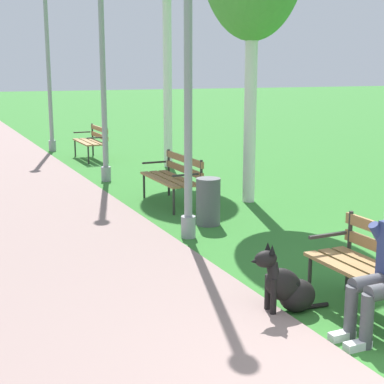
{
  "coord_description": "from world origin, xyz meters",
  "views": [
    {
      "loc": [
        -3.22,
        -2.47,
        2.27
      ],
      "look_at": [
        -0.57,
        3.37,
        0.9
      ],
      "focal_mm": 54.22,
      "sensor_mm": 36.0,
      "label": 1
    }
  ],
  "objects_px": {
    "park_bench_mid": "(174,175)",
    "litter_bin": "(208,202)",
    "park_bench_far": "(93,139)",
    "dog_black": "(288,287)",
    "park_bench_near": "(383,266)",
    "lamp_post_mid": "(103,65)",
    "lamp_post_far": "(48,64)",
    "lamp_post_near": "(188,57)"
  },
  "relations": [
    {
      "from": "lamp_post_mid",
      "to": "park_bench_near",
      "type": "bearing_deg",
      "value": -86.85
    },
    {
      "from": "lamp_post_far",
      "to": "park_bench_near",
      "type": "bearing_deg",
      "value": -87.58
    },
    {
      "from": "park_bench_mid",
      "to": "lamp_post_near",
      "type": "height_order",
      "value": "lamp_post_near"
    },
    {
      "from": "litter_bin",
      "to": "dog_black",
      "type": "bearing_deg",
      "value": -102.76
    },
    {
      "from": "park_bench_near",
      "to": "park_bench_mid",
      "type": "relative_size",
      "value": 1.0
    },
    {
      "from": "lamp_post_far",
      "to": "lamp_post_near",
      "type": "bearing_deg",
      "value": -90.06
    },
    {
      "from": "park_bench_far",
      "to": "litter_bin",
      "type": "xyz_separation_m",
      "value": [
        -0.11,
        -6.95,
        -0.16
      ]
    },
    {
      "from": "dog_black",
      "to": "litter_bin",
      "type": "bearing_deg",
      "value": 77.24
    },
    {
      "from": "park_bench_mid",
      "to": "dog_black",
      "type": "relative_size",
      "value": 1.8
    },
    {
      "from": "lamp_post_mid",
      "to": "park_bench_mid",
      "type": "bearing_deg",
      "value": -79.29
    },
    {
      "from": "dog_black",
      "to": "lamp_post_mid",
      "type": "height_order",
      "value": "lamp_post_mid"
    },
    {
      "from": "park_bench_mid",
      "to": "park_bench_near",
      "type": "bearing_deg",
      "value": -90.65
    },
    {
      "from": "park_bench_mid",
      "to": "litter_bin",
      "type": "distance_m",
      "value": 1.44
    },
    {
      "from": "dog_black",
      "to": "lamp_post_far",
      "type": "distance_m",
      "value": 12.28
    },
    {
      "from": "park_bench_mid",
      "to": "lamp_post_mid",
      "type": "bearing_deg",
      "value": 100.71
    },
    {
      "from": "dog_black",
      "to": "lamp_post_far",
      "type": "bearing_deg",
      "value": 89.12
    },
    {
      "from": "park_bench_near",
      "to": "park_bench_far",
      "type": "height_order",
      "value": "same"
    },
    {
      "from": "park_bench_mid",
      "to": "litter_bin",
      "type": "relative_size",
      "value": 2.14
    },
    {
      "from": "lamp_post_mid",
      "to": "litter_bin",
      "type": "height_order",
      "value": "lamp_post_mid"
    },
    {
      "from": "dog_black",
      "to": "lamp_post_far",
      "type": "relative_size",
      "value": 0.18
    },
    {
      "from": "park_bench_near",
      "to": "litter_bin",
      "type": "height_order",
      "value": "park_bench_near"
    },
    {
      "from": "litter_bin",
      "to": "park_bench_far",
      "type": "bearing_deg",
      "value": 89.06
    },
    {
      "from": "park_bench_near",
      "to": "litter_bin",
      "type": "xyz_separation_m",
      "value": [
        0.0,
        3.64,
        -0.16
      ]
    },
    {
      "from": "park_bench_near",
      "to": "park_bench_mid",
      "type": "bearing_deg",
      "value": 89.35
    },
    {
      "from": "park_bench_mid",
      "to": "dog_black",
      "type": "distance_m",
      "value": 4.67
    },
    {
      "from": "park_bench_near",
      "to": "lamp_post_far",
      "type": "relative_size",
      "value": 0.32
    },
    {
      "from": "park_bench_mid",
      "to": "litter_bin",
      "type": "xyz_separation_m",
      "value": [
        -0.05,
        -1.43,
        -0.16
      ]
    },
    {
      "from": "park_bench_mid",
      "to": "lamp_post_mid",
      "type": "distance_m",
      "value": 3.14
    },
    {
      "from": "park_bench_far",
      "to": "lamp_post_far",
      "type": "relative_size",
      "value": 0.32
    },
    {
      "from": "dog_black",
      "to": "lamp_post_mid",
      "type": "xyz_separation_m",
      "value": [
        0.3,
        7.11,
        2.09
      ]
    },
    {
      "from": "lamp_post_near",
      "to": "lamp_post_far",
      "type": "height_order",
      "value": "lamp_post_near"
    },
    {
      "from": "park_bench_near",
      "to": "park_bench_far",
      "type": "bearing_deg",
      "value": 89.37
    },
    {
      "from": "park_bench_mid",
      "to": "litter_bin",
      "type": "bearing_deg",
      "value": -92.19
    },
    {
      "from": "park_bench_near",
      "to": "dog_black",
      "type": "relative_size",
      "value": 1.8
    },
    {
      "from": "park_bench_mid",
      "to": "lamp_post_near",
      "type": "bearing_deg",
      "value": -107.28
    },
    {
      "from": "park_bench_far",
      "to": "dog_black",
      "type": "xyz_separation_m",
      "value": [
        -0.83,
        -10.13,
        -0.25
      ]
    },
    {
      "from": "lamp_post_mid",
      "to": "litter_bin",
      "type": "bearing_deg",
      "value": -83.92
    },
    {
      "from": "park_bench_near",
      "to": "lamp_post_far",
      "type": "height_order",
      "value": "lamp_post_far"
    },
    {
      "from": "lamp_post_mid",
      "to": "lamp_post_far",
      "type": "distance_m",
      "value": 4.98
    },
    {
      "from": "park_bench_far",
      "to": "lamp_post_near",
      "type": "height_order",
      "value": "lamp_post_near"
    },
    {
      "from": "park_bench_near",
      "to": "lamp_post_near",
      "type": "relative_size",
      "value": 0.32
    },
    {
      "from": "park_bench_near",
      "to": "park_bench_mid",
      "type": "xyz_separation_m",
      "value": [
        0.06,
        5.06,
        0.0
      ]
    }
  ]
}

